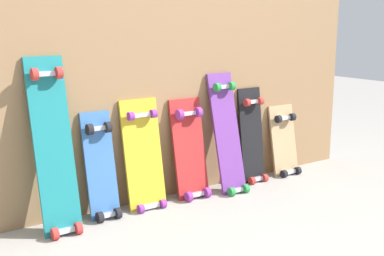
{
  "coord_description": "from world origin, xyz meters",
  "views": [
    {
      "loc": [
        -1.58,
        -2.4,
        1.05
      ],
      "look_at": [
        0.0,
        -0.07,
        0.43
      ],
      "focal_mm": 46.46,
      "sensor_mm": 36.0,
      "label": 1
    }
  ],
  "objects_px": {
    "skateboard_natural": "(285,145)",
    "skateboard_purple": "(228,139)",
    "skateboard_black": "(252,140)",
    "skateboard_yellow": "(144,161)",
    "skateboard_blue": "(101,172)",
    "skateboard_red": "(190,154)",
    "skateboard_teal": "(54,153)"
  },
  "relations": [
    {
      "from": "skateboard_blue",
      "to": "skateboard_yellow",
      "type": "xyz_separation_m",
      "value": [
        0.26,
        0.0,
        0.02
      ]
    },
    {
      "from": "skateboard_blue",
      "to": "skateboard_black",
      "type": "distance_m",
      "value": 1.08
    },
    {
      "from": "skateboard_yellow",
      "to": "skateboard_red",
      "type": "height_order",
      "value": "skateboard_yellow"
    },
    {
      "from": "skateboard_teal",
      "to": "skateboard_purple",
      "type": "relative_size",
      "value": 1.18
    },
    {
      "from": "skateboard_black",
      "to": "skateboard_yellow",
      "type": "bearing_deg",
      "value": -178.9
    },
    {
      "from": "skateboard_blue",
      "to": "skateboard_red",
      "type": "height_order",
      "value": "skateboard_red"
    },
    {
      "from": "skateboard_black",
      "to": "skateboard_teal",
      "type": "bearing_deg",
      "value": -177.82
    },
    {
      "from": "skateboard_black",
      "to": "skateboard_natural",
      "type": "distance_m",
      "value": 0.29
    },
    {
      "from": "skateboard_blue",
      "to": "skateboard_natural",
      "type": "height_order",
      "value": "skateboard_blue"
    },
    {
      "from": "skateboard_yellow",
      "to": "skateboard_natural",
      "type": "distance_m",
      "value": 1.1
    },
    {
      "from": "skateboard_blue",
      "to": "skateboard_black",
      "type": "height_order",
      "value": "skateboard_black"
    },
    {
      "from": "skateboard_blue",
      "to": "skateboard_yellow",
      "type": "distance_m",
      "value": 0.26
    },
    {
      "from": "skateboard_blue",
      "to": "skateboard_yellow",
      "type": "height_order",
      "value": "skateboard_yellow"
    },
    {
      "from": "skateboard_red",
      "to": "skateboard_black",
      "type": "bearing_deg",
      "value": 2.2
    },
    {
      "from": "skateboard_yellow",
      "to": "skateboard_black",
      "type": "xyz_separation_m",
      "value": [
        0.82,
        0.02,
        0.0
      ]
    },
    {
      "from": "skateboard_red",
      "to": "skateboard_natural",
      "type": "bearing_deg",
      "value": 0.7
    },
    {
      "from": "skateboard_blue",
      "to": "skateboard_yellow",
      "type": "relative_size",
      "value": 0.93
    },
    {
      "from": "skateboard_blue",
      "to": "skateboard_yellow",
      "type": "bearing_deg",
      "value": 0.32
    },
    {
      "from": "skateboard_blue",
      "to": "skateboard_purple",
      "type": "distance_m",
      "value": 0.83
    },
    {
      "from": "skateboard_blue",
      "to": "skateboard_red",
      "type": "distance_m",
      "value": 0.57
    },
    {
      "from": "skateboard_natural",
      "to": "skateboard_purple",
      "type": "bearing_deg",
      "value": -175.27
    },
    {
      "from": "skateboard_blue",
      "to": "skateboard_black",
      "type": "relative_size",
      "value": 0.93
    },
    {
      "from": "skateboard_black",
      "to": "skateboard_purple",
      "type": "bearing_deg",
      "value": -167.74
    },
    {
      "from": "skateboard_purple",
      "to": "skateboard_teal",
      "type": "bearing_deg",
      "value": 179.85
    },
    {
      "from": "skateboard_teal",
      "to": "skateboard_natural",
      "type": "xyz_separation_m",
      "value": [
        1.62,
        0.04,
        -0.2
      ]
    },
    {
      "from": "skateboard_purple",
      "to": "skateboard_natural",
      "type": "bearing_deg",
      "value": 4.73
    },
    {
      "from": "skateboard_blue",
      "to": "skateboard_natural",
      "type": "relative_size",
      "value": 1.17
    },
    {
      "from": "skateboard_purple",
      "to": "skateboard_natural",
      "type": "relative_size",
      "value": 1.46
    },
    {
      "from": "skateboard_teal",
      "to": "skateboard_red",
      "type": "bearing_deg",
      "value": 2.17
    },
    {
      "from": "skateboard_teal",
      "to": "skateboard_blue",
      "type": "xyz_separation_m",
      "value": [
        0.26,
        0.03,
        -0.15
      ]
    },
    {
      "from": "skateboard_blue",
      "to": "skateboard_red",
      "type": "bearing_deg",
      "value": -0.23
    },
    {
      "from": "skateboard_red",
      "to": "skateboard_natural",
      "type": "height_order",
      "value": "skateboard_red"
    }
  ]
}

